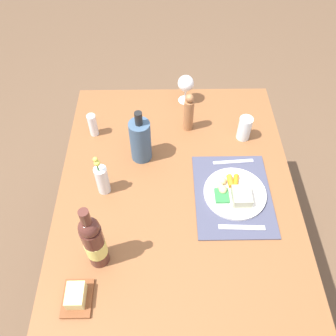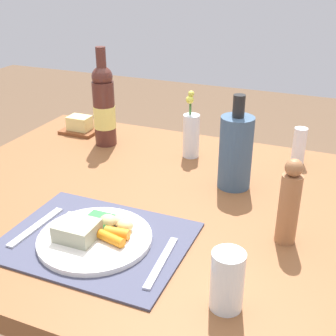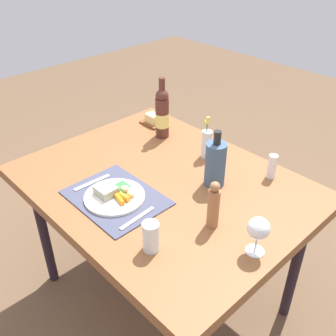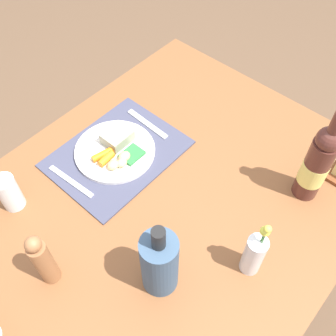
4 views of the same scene
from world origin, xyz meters
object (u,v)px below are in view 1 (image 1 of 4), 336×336
(dining_table, at_px, (176,196))
(water_tumbler, at_px, (244,129))
(dinner_plate, at_px, (235,193))
(wine_glass, at_px, (186,84))
(salt_shaker, at_px, (93,125))
(cooler_bottle, at_px, (140,140))
(fork, at_px, (242,227))
(knife, at_px, (233,162))
(butter_dish, at_px, (76,297))
(wine_bottle, at_px, (94,242))
(flower_vase, at_px, (102,179))
(pepper_mill, at_px, (189,113))

(dining_table, xyz_separation_m, water_tumbler, (0.28, -0.32, 0.12))
(dinner_plate, xyz_separation_m, wine_glass, (0.59, 0.18, 0.09))
(salt_shaker, height_order, cooler_bottle, cooler_bottle)
(fork, relative_size, knife, 1.01)
(butter_dish, distance_m, wine_bottle, 0.19)
(salt_shaker, relative_size, flower_vase, 0.54)
(dinner_plate, xyz_separation_m, knife, (0.17, -0.02, -0.01))
(knife, distance_m, butter_dish, 0.84)
(salt_shaker, bearing_deg, dinner_plate, -120.38)
(butter_dish, bearing_deg, fork, -66.41)
(wine_bottle, bearing_deg, dining_table, -42.52)
(dinner_plate, height_order, cooler_bottle, cooler_bottle)
(dinner_plate, height_order, flower_vase, flower_vase)
(butter_dish, height_order, flower_vase, flower_vase)
(knife, distance_m, water_tumbler, 0.18)
(flower_vase, relative_size, pepper_mill, 1.06)
(water_tumbler, relative_size, wine_glass, 0.79)
(fork, bearing_deg, flower_vase, 73.38)
(dining_table, relative_size, fork, 7.11)
(dining_table, relative_size, wine_glass, 8.47)
(salt_shaker, distance_m, flower_vase, 0.34)
(knife, bearing_deg, butter_dish, 130.02)
(cooler_bottle, relative_size, pepper_mill, 1.30)
(cooler_bottle, bearing_deg, dining_table, -138.44)
(knife, xyz_separation_m, cooler_bottle, (0.05, 0.41, 0.10))
(fork, distance_m, cooler_bottle, 0.55)
(cooler_bottle, height_order, water_tumbler, cooler_bottle)
(dining_table, distance_m, salt_shaker, 0.51)
(dinner_plate, distance_m, fork, 0.16)
(knife, relative_size, water_tumbler, 1.51)
(dining_table, relative_size, cooler_bottle, 4.82)
(salt_shaker, bearing_deg, water_tumbler, -92.69)
(dinner_plate, xyz_separation_m, flower_vase, (0.04, 0.54, 0.06))
(dinner_plate, relative_size, knife, 1.44)
(knife, distance_m, cooler_bottle, 0.42)
(wine_bottle, distance_m, wine_glass, 0.93)
(dinner_plate, xyz_separation_m, cooler_bottle, (0.22, 0.39, 0.09))
(dinner_plate, bearing_deg, cooler_bottle, 60.73)
(dinner_plate, distance_m, cooler_bottle, 0.45)
(fork, height_order, wine_glass, wine_glass)
(fork, relative_size, salt_shaker, 1.56)
(salt_shaker, height_order, wine_bottle, wine_bottle)
(dining_table, relative_size, wine_bottle, 3.86)
(fork, relative_size, butter_dish, 1.38)
(wine_bottle, bearing_deg, flower_vase, 2.40)
(dinner_plate, bearing_deg, knife, -5.98)
(water_tumbler, bearing_deg, salt_shaker, 87.31)
(salt_shaker, relative_size, butter_dish, 0.89)
(dining_table, bearing_deg, wine_bottle, 137.48)
(dinner_plate, relative_size, flower_vase, 1.19)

